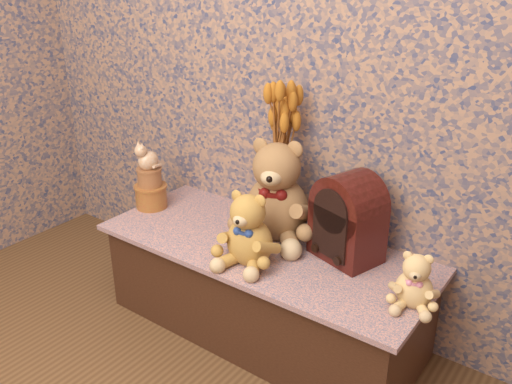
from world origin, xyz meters
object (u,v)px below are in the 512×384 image
teddy_large (278,184)px  teddy_small (416,276)px  ceramic_vase (281,209)px  cathedral_radio (348,216)px  teddy_medium (249,224)px  cat_figurine (148,155)px  biscuit_tin_lower (151,196)px

teddy_large → teddy_small: 0.65m
teddy_large → ceramic_vase: bearing=82.9°
teddy_small → teddy_large: bearing=151.2°
teddy_small → cathedral_radio: 0.35m
teddy_medium → cat_figurine: bearing=160.0°
teddy_small → cat_figurine: cat_figurine is taller
cathedral_radio → teddy_medium: bearing=-122.4°
teddy_medium → ceramic_vase: (-0.05, 0.27, -0.05)m
cathedral_radio → ceramic_vase: bearing=-170.2°
ceramic_vase → cathedral_radio: bearing=-7.5°
teddy_large → biscuit_tin_lower: 0.62m
cathedral_radio → teddy_small: bearing=-6.7°
teddy_large → ceramic_vase: size_ratio=2.32×
cathedral_radio → biscuit_tin_lower: (-0.90, -0.12, -0.12)m
biscuit_tin_lower → teddy_large: bearing=11.4°
teddy_medium → cat_figurine: (-0.63, 0.11, 0.10)m
teddy_large → cat_figurine: bearing=171.5°
teddy_large → teddy_small: (0.62, -0.14, -0.11)m
teddy_medium → biscuit_tin_lower: bearing=160.0°
teddy_large → ceramic_vase: (-0.01, 0.04, -0.12)m
cathedral_radio → ceramic_vase: size_ratio=1.79×
teddy_small → cat_figurine: (-1.21, 0.02, 0.15)m
cathedral_radio → ceramic_vase: cathedral_radio is taller
teddy_small → biscuit_tin_lower: size_ratio=1.46×
teddy_large → teddy_small: size_ratio=2.13×
teddy_medium → cathedral_radio: cathedral_radio is taller
cat_figurine → ceramic_vase: bearing=29.3°
ceramic_vase → teddy_large: bearing=-77.1°
teddy_medium → ceramic_vase: bearing=90.1°
biscuit_tin_lower → ceramic_vase: bearing=15.1°
teddy_medium → cathedral_radio: (0.27, 0.23, 0.02)m
teddy_medium → ceramic_vase: 0.28m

